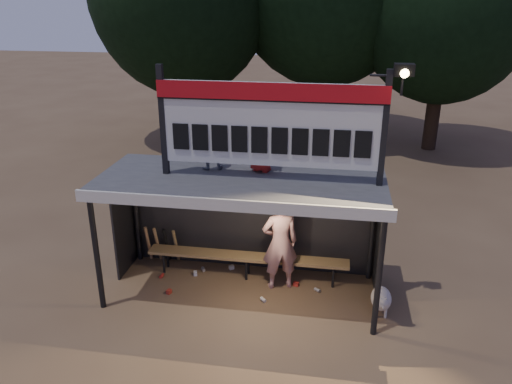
% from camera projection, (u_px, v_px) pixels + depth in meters
% --- Properties ---
extents(ground, '(80.00, 80.00, 0.00)m').
position_uv_depth(ground, '(242.00, 291.00, 9.53)').
color(ground, brown).
rests_on(ground, ground).
extents(player, '(0.80, 0.66, 1.89)m').
position_uv_depth(player, '(280.00, 243.00, 9.36)').
color(player, silver).
rests_on(player, ground).
extents(child_a, '(0.58, 0.51, 1.00)m').
position_uv_depth(child_a, '(209.00, 142.00, 8.93)').
color(child_a, slate).
rests_on(child_a, dugout_shelter).
extents(child_b, '(0.60, 0.49, 1.06)m').
position_uv_depth(child_b, '(262.00, 143.00, 8.80)').
color(child_b, '#AF1E1B').
rests_on(child_b, dugout_shelter).
extents(dugout_shelter, '(5.10, 2.08, 2.32)m').
position_uv_depth(dugout_shelter, '(244.00, 197.00, 9.07)').
color(dugout_shelter, '#404042').
rests_on(dugout_shelter, ground).
extents(scoreboard_assembly, '(4.10, 0.27, 1.99)m').
position_uv_depth(scoreboard_assembly, '(273.00, 122.00, 8.22)').
color(scoreboard_assembly, black).
rests_on(scoreboard_assembly, dugout_shelter).
extents(bench, '(4.00, 0.35, 0.48)m').
position_uv_depth(bench, '(247.00, 257.00, 9.87)').
color(bench, olive).
rests_on(bench, ground).
extents(dog, '(0.36, 0.81, 0.49)m').
position_uv_depth(dog, '(381.00, 299.00, 8.79)').
color(dog, silver).
rests_on(dog, ground).
extents(bats, '(0.68, 0.35, 0.84)m').
position_uv_depth(bats, '(162.00, 244.00, 10.40)').
color(bats, '#A7764D').
rests_on(bats, ground).
extents(litter, '(3.21, 1.20, 0.08)m').
position_uv_depth(litter, '(229.00, 281.00, 9.81)').
color(litter, '#B1271E').
rests_on(litter, ground).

